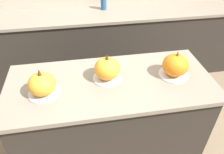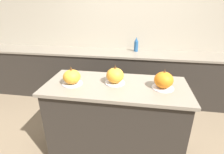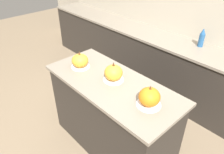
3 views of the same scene
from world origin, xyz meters
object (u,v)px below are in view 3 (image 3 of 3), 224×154
Objects in this scene: pumpkin_cake_center at (113,73)px; pumpkin_cake_left at (80,61)px; bottle_tall at (202,38)px; pumpkin_cake_right at (149,97)px.

pumpkin_cake_left is at bearing -168.25° from pumpkin_cake_center.
pumpkin_cake_left is 1.72m from bottle_tall.
pumpkin_cake_left is 0.98m from pumpkin_cake_right.
pumpkin_cake_left is at bearing -111.91° from bottle_tall.
bottle_tall is (0.18, 1.50, 0.02)m from pumpkin_cake_center.
pumpkin_cake_left is 0.84× the size of bottle_tall.
pumpkin_cake_center is 0.84× the size of bottle_tall.
bottle_tall reaches higher than pumpkin_cake_left.
pumpkin_cake_right is 0.87× the size of bottle_tall.
bottle_tall is (-0.33, 1.55, 0.02)m from pumpkin_cake_right.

